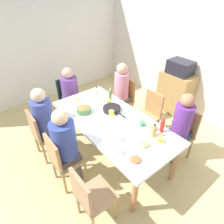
{
  "coord_description": "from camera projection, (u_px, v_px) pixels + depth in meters",
  "views": [
    {
      "loc": [
        1.82,
        -1.45,
        2.53
      ],
      "look_at": [
        0.0,
        0.0,
        0.91
      ],
      "focal_mm": 30.72,
      "sensor_mm": 36.0,
      "label": 1
    }
  ],
  "objects": [
    {
      "name": "chair_1",
      "position": [
        182.0,
        132.0,
        3.07
      ],
      "size": [
        0.4,
        0.4,
        0.9
      ],
      "color": "tan",
      "rests_on": "ground_plane"
    },
    {
      "name": "bottle_0",
      "position": [
        162.0,
        125.0,
        2.64
      ],
      "size": [
        0.06,
        0.06,
        0.24
      ],
      "color": "red",
      "rests_on": "dining_table"
    },
    {
      "name": "ground_plane",
      "position": [
        112.0,
        154.0,
        3.36
      ],
      "size": [
        6.37,
        6.37,
        0.0
      ],
      "primitive_type": "plane",
      "color": "#CCB87C"
    },
    {
      "name": "plate_1",
      "position": [
        136.0,
        160.0,
        2.26
      ],
      "size": [
        0.25,
        0.25,
        0.04
      ],
      "color": "white",
      "rests_on": "dining_table"
    },
    {
      "name": "person_6",
      "position": [
        121.0,
        88.0,
        3.78
      ],
      "size": [
        0.3,
        0.3,
        1.27
      ],
      "color": "brown",
      "rests_on": "ground_plane"
    },
    {
      "name": "wall_left",
      "position": [
        38.0,
        45.0,
        4.35
      ],
      "size": [
        0.12,
        4.66,
        2.6
      ],
      "primitive_type": "cube",
      "color": "white",
      "rests_on": "ground_plane"
    },
    {
      "name": "person_4",
      "position": [
        44.0,
        118.0,
        2.97
      ],
      "size": [
        0.3,
        0.3,
        1.27
      ],
      "color": "#302C4E",
      "rests_on": "ground_plane"
    },
    {
      "name": "chair_3",
      "position": [
        69.0,
        97.0,
        3.98
      ],
      "size": [
        0.4,
        0.4,
        0.9
      ],
      "color": "black",
      "rests_on": "ground_plane"
    },
    {
      "name": "cup_2",
      "position": [
        109.0,
        101.0,
        3.3
      ],
      "size": [
        0.11,
        0.07,
        0.07
      ],
      "color": "#EFC556",
      "rests_on": "dining_table"
    },
    {
      "name": "dining_table",
      "position": [
        112.0,
        124.0,
        2.97
      ],
      "size": [
        2.09,
        0.99,
        0.76
      ],
      "color": "white",
      "rests_on": "ground_plane"
    },
    {
      "name": "chair_6",
      "position": [
        124.0,
        98.0,
        3.96
      ],
      "size": [
        0.4,
        0.4,
        0.9
      ],
      "color": "#A88553",
      "rests_on": "ground_plane"
    },
    {
      "name": "cup_1",
      "position": [
        117.0,
        137.0,
        2.54
      ],
      "size": [
        0.12,
        0.09,
        0.1
      ],
      "color": "white",
      "rests_on": "dining_table"
    },
    {
      "name": "person_2",
      "position": [
        65.0,
        142.0,
        2.52
      ],
      "size": [
        0.32,
        0.32,
        1.28
      ],
      "color": "#3E443D",
      "rests_on": "ground_plane"
    },
    {
      "name": "cup_0",
      "position": [
        89.0,
        107.0,
        3.17
      ],
      "size": [
        0.13,
        0.09,
        0.07
      ],
      "color": "white",
      "rests_on": "dining_table"
    },
    {
      "name": "plate_3",
      "position": [
        77.0,
        99.0,
        3.41
      ],
      "size": [
        0.23,
        0.23,
        0.04
      ],
      "color": "silver",
      "rests_on": "dining_table"
    },
    {
      "name": "side_cabinet",
      "position": [
        175.0,
        93.0,
        4.26
      ],
      "size": [
        0.7,
        0.44,
        0.9
      ],
      "primitive_type": "cube",
      "color": "#AB894F",
      "rests_on": "ground_plane"
    },
    {
      "name": "wall_back",
      "position": [
        202.0,
        55.0,
        3.78
      ],
      "size": [
        5.55,
        0.12,
        2.6
      ],
      "primitive_type": "cube",
      "color": "white",
      "rests_on": "ground_plane"
    },
    {
      "name": "microwave",
      "position": [
        180.0,
        67.0,
        3.92
      ],
      "size": [
        0.48,
        0.36,
        0.28
      ],
      "primitive_type": "cube",
      "color": "#22232E",
      "rests_on": "side_cabinet"
    },
    {
      "name": "chair_4",
      "position": [
        42.0,
        132.0,
        3.06
      ],
      "size": [
        0.4,
        0.4,
        0.9
      ],
      "color": "#AF874E",
      "rests_on": "ground_plane"
    },
    {
      "name": "bowl_0",
      "position": [
        84.0,
        110.0,
        3.06
      ],
      "size": [
        0.22,
        0.22,
        0.11
      ],
      "color": "#4E8642",
      "rests_on": "dining_table"
    },
    {
      "name": "cup_5",
      "position": [
        112.0,
        113.0,
        3.02
      ],
      "size": [
        0.12,
        0.09,
        0.07
      ],
      "color": "gold",
      "rests_on": "dining_table"
    },
    {
      "name": "chair_0",
      "position": [
        90.0,
        196.0,
        2.17
      ],
      "size": [
        0.4,
        0.4,
        0.9
      ],
      "color": "tan",
      "rests_on": "ground_plane"
    },
    {
      "name": "plate_0",
      "position": [
        145.0,
        145.0,
        2.47
      ],
      "size": [
        0.22,
        0.22,
        0.04
      ],
      "color": "silver",
      "rests_on": "dining_table"
    },
    {
      "name": "chair_2",
      "position": [
        62.0,
        159.0,
        2.62
      ],
      "size": [
        0.4,
        0.4,
        0.9
      ],
      "color": "tan",
      "rests_on": "ground_plane"
    },
    {
      "name": "plate_2",
      "position": [
        153.0,
        129.0,
        2.73
      ],
      "size": [
        0.25,
        0.25,
        0.04
      ],
      "color": "silver",
      "rests_on": "dining_table"
    },
    {
      "name": "bottle_1",
      "position": [
        97.0,
        94.0,
        3.35
      ],
      "size": [
        0.05,
        0.05,
        0.25
      ],
      "color": "silver",
      "rests_on": "dining_table"
    },
    {
      "name": "bottle_2",
      "position": [
        110.0,
        95.0,
        3.35
      ],
      "size": [
        0.06,
        0.06,
        0.22
      ],
      "color": "#55823C",
      "rests_on": "dining_table"
    },
    {
      "name": "cup_3",
      "position": [
        160.0,
        140.0,
        2.52
      ],
      "size": [
        0.11,
        0.07,
        0.07
      ],
      "color": "#E7CD4B",
      "rests_on": "dining_table"
    },
    {
      "name": "person_1",
      "position": [
        181.0,
        124.0,
        2.9
      ],
      "size": [
        0.3,
        0.3,
        1.24
      ],
      "color": "#273650",
      "rests_on": "ground_plane"
    },
    {
      "name": "chair_5",
      "position": [
        149.0,
        113.0,
        3.52
      ],
      "size": [
        0.4,
        0.4,
        0.9
      ],
      "color": "tan",
      "rests_on": "ground_plane"
    },
    {
      "name": "cup_6",
      "position": [
        117.0,
        151.0,
        2.34
      ],
      "size": [
        0.12,
        0.09,
        0.09
      ],
      "color": "white",
      "rests_on": "dining_table"
    },
    {
      "name": "cup_4",
      "position": [
        142.0,
        124.0,
        2.8
      ],
      "size": [
        0.12,
        0.08,
        0.07
      ],
      "color": "#4B8F65",
      "rests_on": "dining_table"
    },
    {
      "name": "person_3",
      "position": [
        70.0,
        90.0,
        3.8
      ],
      "size": [
        0.33,
        0.33,
        1.18
      ],
      "color": "#242E49",
      "rests_on": "ground_plane"
    },
    {
      "name": "bottle_3",
      "position": [
        154.0,
        131.0,
        2.57
      ],
      "size": [
        0.06,
        0.06,
        0.21
      ],
      "color": "tan",
      "rests_on": "dining_table"
    },
    {
      "name": "serving_pan",
      "position": [
        112.0,
        109.0,
        3.12
      ],
      "size": [
        0.47,
        0.29,
        0.06
      ],
      "color": "black",
      "rests_on": "dining_table"
    }
  ]
}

